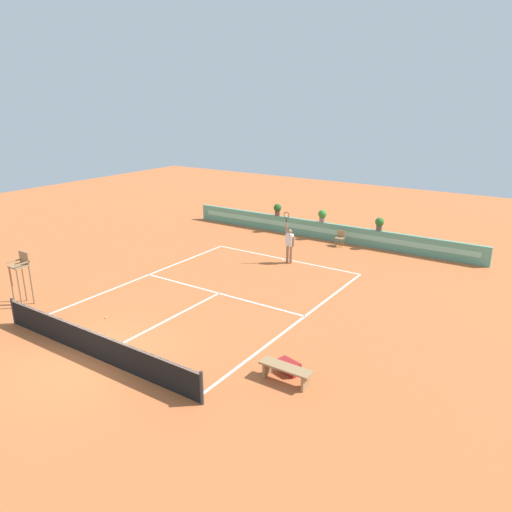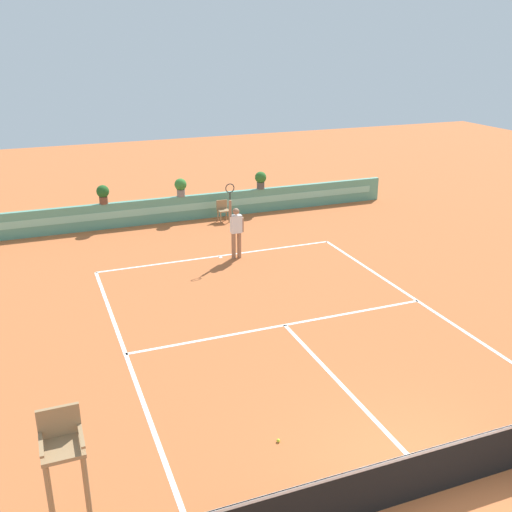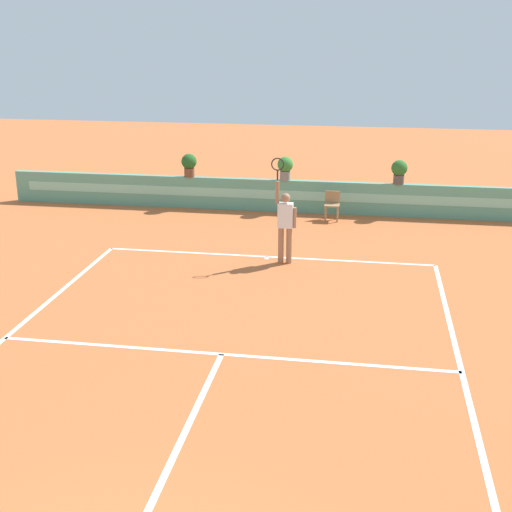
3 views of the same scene
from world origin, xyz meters
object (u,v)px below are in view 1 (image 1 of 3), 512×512
umpire_chair (21,272)px  tennis_ball_near_baseline (106,317)px  potted_plant_left (278,209)px  potted_plant_right (379,223)px  bench_courtside (286,371)px  tennis_player (289,243)px  gear_bag (289,367)px  potted_plant_centre (322,215)px  ball_kid_chair (340,238)px

umpire_chair → tennis_ball_near_baseline: size_ratio=31.47×
potted_plant_left → potted_plant_right: bearing=0.0°
bench_courtside → tennis_player: 10.75m
gear_bag → tennis_ball_near_baseline: 7.59m
umpire_chair → potted_plant_centre: bearing=69.6°
ball_kid_chair → potted_plant_right: 2.26m
tennis_ball_near_baseline → potted_plant_left: (-1.13, 14.26, 1.38)m
potted_plant_right → potted_plant_centre: 3.43m
tennis_player → tennis_ball_near_baseline: size_ratio=38.01×
umpire_chair → gear_bag: umpire_chair is taller
ball_kid_chair → tennis_ball_near_baseline: bearing=-104.1°
umpire_chair → potted_plant_centre: (5.63, 15.13, 0.07)m
gear_bag → potted_plant_left: potted_plant_left is taller
bench_courtside → tennis_player: bearing=119.3°
bench_courtside → potted_plant_right: potted_plant_right is taller
tennis_player → potted_plant_centre: (-0.61, 4.88, 0.36)m
ball_kid_chair → potted_plant_left: potted_plant_left is taller
ball_kid_chair → bench_courtside: size_ratio=0.53×
umpire_chair → potted_plant_right: bearing=59.1°
ball_kid_chair → umpire_chair: bearing=-116.4°
umpire_chair → ball_kid_chair: (7.13, 14.39, -0.86)m
bench_courtside → tennis_ball_near_baseline: size_ratio=23.53×
potted_plant_right → potted_plant_left: size_ratio=1.00×
gear_bag → tennis_ball_near_baseline: bearing=-175.9°
potted_plant_left → umpire_chair: bearing=-99.7°
tennis_player → potted_plant_right: bearing=60.0°
umpire_chair → potted_plant_right: (9.05, 15.13, 0.07)m
gear_bag → tennis_ball_near_baseline: gear_bag is taller
umpire_chair → potted_plant_centre: umpire_chair is taller
potted_plant_left → potted_plant_centre: bearing=0.0°
gear_bag → ball_kid_chair: bearing=107.8°
bench_courtside → tennis_ball_near_baseline: bench_courtside is taller
gear_bag → tennis_player: 10.22m
ball_kid_chair → potted_plant_left: (-4.54, 0.73, 0.93)m
potted_plant_right → ball_kid_chair: bearing=-159.1°
umpire_chair → potted_plant_left: umpire_chair is taller
bench_courtside → potted_plant_centre: potted_plant_centre is taller
bench_courtside → gear_bag: bearing=110.3°
tennis_player → umpire_chair: bearing=-121.3°
tennis_ball_near_baseline → potted_plant_centre: size_ratio=0.09×
bench_courtside → tennis_ball_near_baseline: 7.76m
umpire_chair → potted_plant_right: umpire_chair is taller
gear_bag → potted_plant_centre: (-5.67, 13.71, 1.23)m
umpire_chair → gear_bag: size_ratio=3.06×
tennis_ball_near_baseline → potted_plant_centre: (1.90, 14.26, 1.38)m
umpire_chair → bench_courtside: umpire_chair is taller
umpire_chair → potted_plant_left: (2.60, 15.13, 0.07)m
umpire_chair → ball_kid_chair: bearing=63.6°
potted_plant_right → bench_courtside: bearing=-80.3°
potted_plant_left → bench_courtside: bearing=-58.0°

